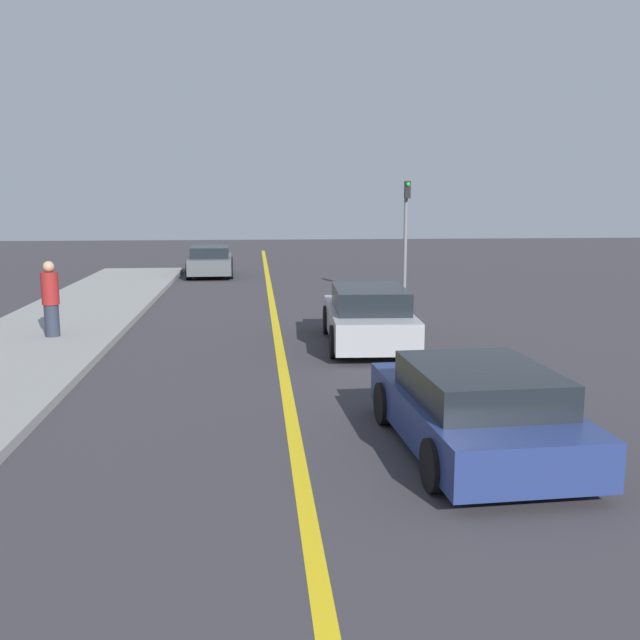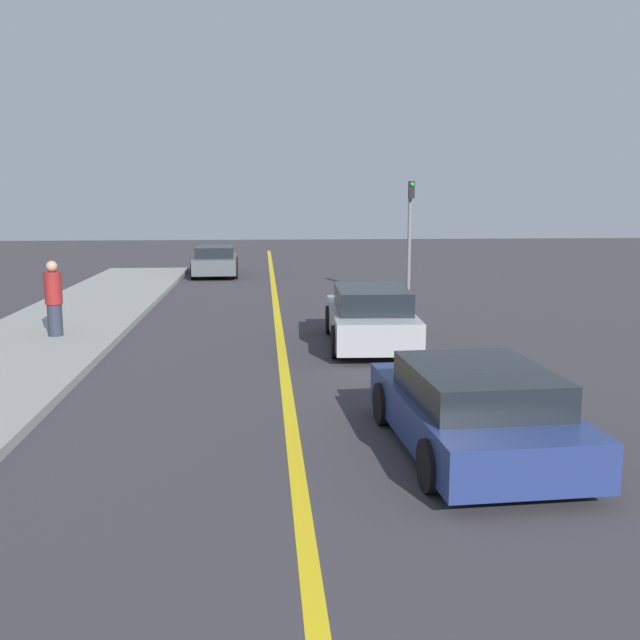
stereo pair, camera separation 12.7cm
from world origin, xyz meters
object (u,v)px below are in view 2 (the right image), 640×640
at_px(car_ahead_center, 370,317).
at_px(car_far_distant, 215,261).
at_px(pedestrian_far_standing, 54,299).
at_px(car_near_right_lane, 473,409).
at_px(traffic_light, 410,227).

height_order(car_ahead_center, car_far_distant, car_ahead_center).
bearing_deg(pedestrian_far_standing, car_near_right_lane, -46.09).
xyz_separation_m(car_far_distant, traffic_light, (6.83, -7.50, 1.74)).
bearing_deg(traffic_light, car_near_right_lane, -98.26).
bearing_deg(car_ahead_center, traffic_light, 74.60).
bearing_deg(car_ahead_center, car_near_right_lane, -84.81).
relative_size(car_near_right_lane, car_ahead_center, 0.92).
bearing_deg(pedestrian_far_standing, traffic_light, 34.10).
height_order(car_ahead_center, pedestrian_far_standing, pedestrian_far_standing).
bearing_deg(car_far_distant, pedestrian_far_standing, -102.87).
relative_size(car_near_right_lane, pedestrian_far_standing, 2.37).
bearing_deg(traffic_light, car_ahead_center, -108.00).
distance_m(car_ahead_center, pedestrian_far_standing, 7.27).
xyz_separation_m(car_near_right_lane, pedestrian_far_standing, (-7.52, 7.81, 0.44)).
xyz_separation_m(car_far_distant, pedestrian_far_standing, (-2.77, -13.99, 0.39)).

